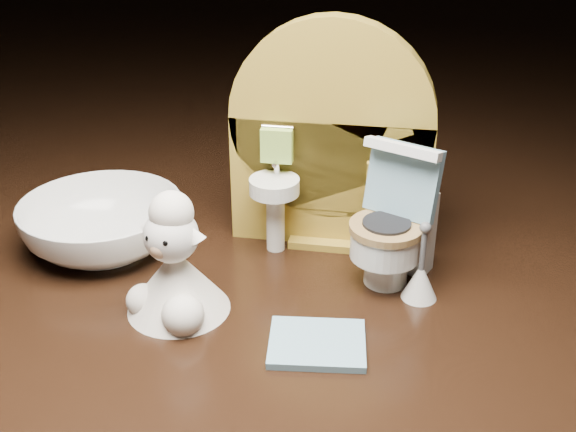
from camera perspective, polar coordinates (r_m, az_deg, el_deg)
name	(u,v)px	position (r m, az deg, el deg)	size (l,w,h in m)	color
backdrop_panel	(330,150)	(0.46, 3.30, 5.25)	(0.13, 0.05, 0.15)	#A9872A
toy_toilet	(395,231)	(0.44, 8.42, -1.15)	(0.05, 0.06, 0.09)	white
bath_mat	(317,344)	(0.39, 2.31, -10.04)	(0.05, 0.04, 0.00)	#77A6BC
toilet_brush	(420,278)	(0.43, 10.41, -4.87)	(0.02, 0.02, 0.05)	white
plush_lamb	(175,271)	(0.41, -8.95, -4.34)	(0.06, 0.06, 0.08)	white
ceramic_bowl	(102,225)	(0.49, -14.47, -0.71)	(0.11, 0.11, 0.03)	white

